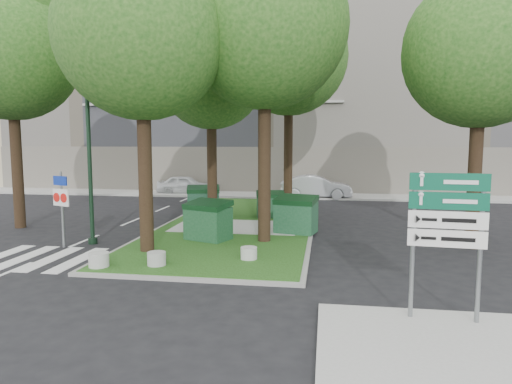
% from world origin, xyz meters
% --- Properties ---
extents(ground, '(120.00, 120.00, 0.00)m').
position_xyz_m(ground, '(0.00, 0.00, 0.00)').
color(ground, black).
rests_on(ground, ground).
extents(median_island, '(6.00, 16.00, 0.12)m').
position_xyz_m(median_island, '(0.50, 8.00, 0.06)').
color(median_island, '#1E3F12').
rests_on(median_island, ground).
extents(median_kerb, '(6.30, 16.30, 0.10)m').
position_xyz_m(median_kerb, '(0.50, 8.00, 0.05)').
color(median_kerb, gray).
rests_on(median_kerb, ground).
extents(sidewalk_corner, '(5.00, 4.00, 0.12)m').
position_xyz_m(sidewalk_corner, '(6.50, -3.50, 0.06)').
color(sidewalk_corner, '#999993').
rests_on(sidewalk_corner, ground).
extents(building_sidewalk, '(42.00, 3.00, 0.12)m').
position_xyz_m(building_sidewalk, '(0.00, 18.50, 0.06)').
color(building_sidewalk, '#999993').
rests_on(building_sidewalk, ground).
extents(zebra_crossing, '(5.00, 3.00, 0.01)m').
position_xyz_m(zebra_crossing, '(-3.75, 1.50, 0.01)').
color(zebra_crossing, silver).
rests_on(zebra_crossing, ground).
extents(apartment_building, '(41.00, 12.00, 16.00)m').
position_xyz_m(apartment_building, '(0.00, 26.00, 8.00)').
color(apartment_building, tan).
rests_on(apartment_building, ground).
extents(tree_median_near_left, '(5.20, 5.20, 10.53)m').
position_xyz_m(tree_median_near_left, '(-1.41, 2.56, 7.32)').
color(tree_median_near_left, black).
rests_on(tree_median_near_left, ground).
extents(tree_median_near_right, '(5.60, 5.60, 11.46)m').
position_xyz_m(tree_median_near_right, '(2.09, 4.56, 7.99)').
color(tree_median_near_right, black).
rests_on(tree_median_near_right, ground).
extents(tree_median_mid, '(4.80, 4.80, 9.99)m').
position_xyz_m(tree_median_mid, '(-0.91, 9.06, 6.98)').
color(tree_median_mid, black).
rests_on(tree_median_mid, ground).
extents(tree_median_far, '(5.80, 5.80, 11.93)m').
position_xyz_m(tree_median_far, '(2.29, 12.06, 8.32)').
color(tree_median_far, black).
rests_on(tree_median_far, ground).
extents(tree_street_left, '(5.40, 5.40, 11.00)m').
position_xyz_m(tree_street_left, '(-8.41, 6.06, 7.65)').
color(tree_street_left, black).
rests_on(tree_street_left, ground).
extents(tree_street_right, '(5.00, 5.00, 10.06)m').
position_xyz_m(tree_street_right, '(9.09, 5.06, 6.98)').
color(tree_street_right, black).
rests_on(tree_street_right, ground).
extents(dumpster_a, '(1.73, 1.40, 1.40)m').
position_xyz_m(dumpster_a, '(-1.60, 9.64, 0.79)').
color(dumpster_a, '#0E331F').
rests_on(dumpster_a, median_island).
extents(dumpster_b, '(1.80, 1.55, 1.41)m').
position_xyz_m(dumpster_b, '(-0.00, 4.43, 0.80)').
color(dumpster_b, '#124020').
rests_on(dumpster_b, median_island).
extents(dumpster_c, '(1.43, 1.12, 1.20)m').
position_xyz_m(dumpster_c, '(1.60, 9.56, 0.69)').
color(dumpster_c, '#10381E').
rests_on(dumpster_c, median_island).
extents(dumpster_d, '(1.74, 1.40, 1.43)m').
position_xyz_m(dumpster_d, '(3.00, 6.13, 0.81)').
color(dumpster_d, '#154426').
rests_on(dumpster_d, median_island).
extents(bollard_left, '(0.55, 0.55, 0.39)m').
position_xyz_m(bollard_left, '(-2.10, 0.50, 0.32)').
color(bollard_left, '#ADAEA9').
rests_on(bollard_left, median_island).
extents(bollard_right, '(0.49, 0.49, 0.35)m').
position_xyz_m(bollard_right, '(1.88, 1.96, 0.30)').
color(bollard_right, '#ADAEA9').
rests_on(bollard_right, median_island).
extents(bollard_mid, '(0.52, 0.52, 0.37)m').
position_xyz_m(bollard_mid, '(-0.57, 0.90, 0.31)').
color(bollard_mid, '#9D9E99').
rests_on(bollard_mid, median_island).
extents(litter_bin, '(0.36, 0.36, 0.63)m').
position_xyz_m(litter_bin, '(1.95, 11.11, 0.44)').
color(litter_bin, yellow).
rests_on(litter_bin, median_island).
extents(street_lamp, '(0.46, 0.46, 5.72)m').
position_xyz_m(street_lamp, '(-3.98, 3.64, 3.60)').
color(street_lamp, black).
rests_on(street_lamp, ground).
extents(traffic_sign_pole, '(0.73, 0.34, 2.59)m').
position_xyz_m(traffic_sign_pole, '(-4.68, 2.97, 1.66)').
color(traffic_sign_pole, slate).
rests_on(traffic_sign_pole, ground).
extents(directional_sign, '(1.43, 0.21, 2.87)m').
position_xyz_m(directional_sign, '(6.42, -2.00, 2.03)').
color(directional_sign, slate).
rests_on(directional_sign, sidewalk_corner).
extents(car_white, '(3.86, 1.72, 1.29)m').
position_xyz_m(car_white, '(-5.32, 18.63, 0.64)').
color(car_white, white).
rests_on(car_white, ground).
extents(car_silver, '(4.48, 1.70, 1.46)m').
position_xyz_m(car_silver, '(3.50, 17.72, 0.73)').
color(car_silver, '#B0B1B9').
rests_on(car_silver, ground).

